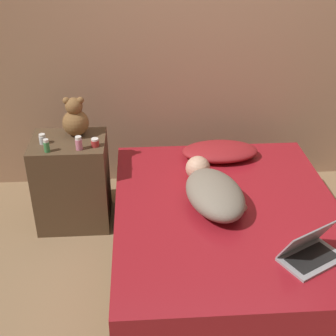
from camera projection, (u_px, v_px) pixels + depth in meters
name	position (u px, v px, depth m)	size (l,w,h in m)	color
ground_plane	(224.00, 261.00, 3.23)	(12.00, 12.00, 0.00)	#937551
wall_back	(208.00, 29.00, 3.61)	(8.00, 0.06, 2.60)	tan
bed	(226.00, 236.00, 3.12)	(1.48, 1.82, 0.45)	#4C331E
nightstand	(72.00, 182.00, 3.48)	(0.53, 0.44, 0.69)	brown
pillow	(220.00, 151.00, 3.57)	(0.58, 0.34, 0.11)	maroon
person_lying	(213.00, 191.00, 3.00)	(0.44, 0.76, 0.19)	gray
laptop	(310.00, 251.00, 2.56)	(0.40, 0.35, 0.20)	#9E9EA3
teddy_bear	(75.00, 119.00, 3.33)	(0.19, 0.19, 0.29)	brown
bottle_pink	(79.00, 143.00, 3.17)	(0.05, 0.05, 0.10)	pink
bottle_green	(47.00, 146.00, 3.14)	(0.04, 0.04, 0.09)	#3D8E4C
bottle_clear	(42.00, 139.00, 3.25)	(0.05, 0.05, 0.07)	silver
bottle_red	(95.00, 143.00, 3.22)	(0.06, 0.06, 0.06)	#B72D2D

